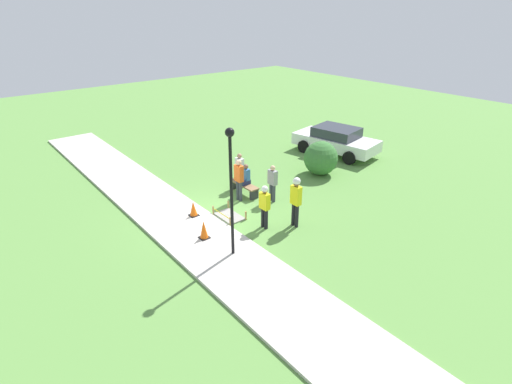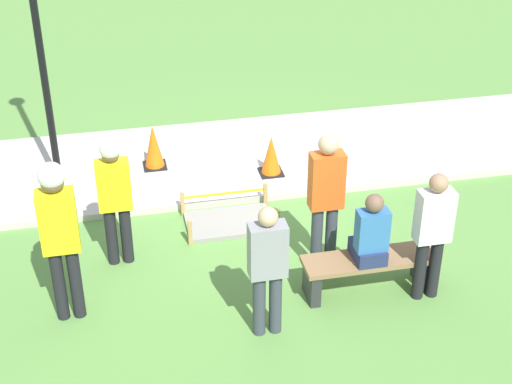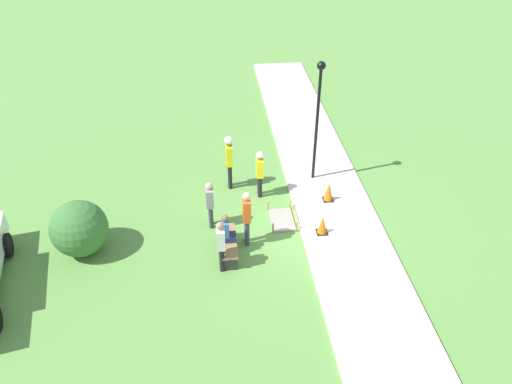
{
  "view_description": "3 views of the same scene",
  "coord_description": "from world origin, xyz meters",
  "px_view_note": "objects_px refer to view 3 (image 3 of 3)",
  "views": [
    {
      "loc": [
        11.77,
        -7.3,
        7.52
      ],
      "look_at": [
        0.58,
        1.74,
        0.74
      ],
      "focal_mm": 28.0,
      "sensor_mm": 36.0,
      "label": 1
    },
    {
      "loc": [
        2.0,
        9.22,
        5.71
      ],
      "look_at": [
        0.36,
        1.53,
        1.1
      ],
      "focal_mm": 55.0,
      "sensor_mm": 36.0,
      "label": 2
    },
    {
      "loc": [
        -11.78,
        2.6,
        9.79
      ],
      "look_at": [
        0.91,
        1.26,
        0.88
      ],
      "focal_mm": 35.0,
      "sensor_mm": 36.0,
      "label": 3
    }
  ],
  "objects_px": {
    "bystander_in_orange_shirt": "(247,215)",
    "park_bench": "(229,244)",
    "person_seated_on_bench": "(226,230)",
    "bystander_in_white_shirt": "(210,202)",
    "worker_supervisor": "(260,170)",
    "worker_assistant": "(229,157)",
    "lamppost_near": "(318,106)",
    "traffic_cone_near_patch": "(322,225)",
    "traffic_cone_far_patch": "(329,192)",
    "bystander_in_gray_shirt": "(221,243)"
  },
  "relations": [
    {
      "from": "traffic_cone_far_patch",
      "to": "lamppost_near",
      "type": "relative_size",
      "value": 0.16
    },
    {
      "from": "traffic_cone_near_patch",
      "to": "bystander_in_gray_shirt",
      "type": "bearing_deg",
      "value": 110.1
    },
    {
      "from": "traffic_cone_near_patch",
      "to": "traffic_cone_far_patch",
      "type": "relative_size",
      "value": 0.89
    },
    {
      "from": "worker_supervisor",
      "to": "lamppost_near",
      "type": "distance_m",
      "value": 2.81
    },
    {
      "from": "worker_supervisor",
      "to": "bystander_in_gray_shirt",
      "type": "bearing_deg",
      "value": 157.2
    },
    {
      "from": "bystander_in_white_shirt",
      "to": "lamppost_near",
      "type": "relative_size",
      "value": 0.38
    },
    {
      "from": "traffic_cone_far_patch",
      "to": "worker_supervisor",
      "type": "distance_m",
      "value": 2.37
    },
    {
      "from": "worker_supervisor",
      "to": "worker_assistant",
      "type": "xyz_separation_m",
      "value": [
        0.62,
        0.96,
        0.2
      ]
    },
    {
      "from": "traffic_cone_far_patch",
      "to": "bystander_in_white_shirt",
      "type": "distance_m",
      "value": 4.01
    },
    {
      "from": "person_seated_on_bench",
      "to": "bystander_in_gray_shirt",
      "type": "height_order",
      "value": "bystander_in_gray_shirt"
    },
    {
      "from": "bystander_in_white_shirt",
      "to": "lamppost_near",
      "type": "distance_m",
      "value": 4.71
    },
    {
      "from": "person_seated_on_bench",
      "to": "bystander_in_gray_shirt",
      "type": "distance_m",
      "value": 0.68
    },
    {
      "from": "park_bench",
      "to": "person_seated_on_bench",
      "type": "height_order",
      "value": "person_seated_on_bench"
    },
    {
      "from": "park_bench",
      "to": "bystander_in_white_shirt",
      "type": "distance_m",
      "value": 1.51
    },
    {
      "from": "traffic_cone_far_patch",
      "to": "park_bench",
      "type": "height_order",
      "value": "traffic_cone_far_patch"
    },
    {
      "from": "traffic_cone_far_patch",
      "to": "lamppost_near",
      "type": "distance_m",
      "value": 2.8
    },
    {
      "from": "bystander_in_orange_shirt",
      "to": "bystander_in_gray_shirt",
      "type": "bearing_deg",
      "value": 141.79
    },
    {
      "from": "lamppost_near",
      "to": "traffic_cone_near_patch",
      "type": "bearing_deg",
      "value": 173.78
    },
    {
      "from": "bystander_in_orange_shirt",
      "to": "lamppost_near",
      "type": "xyz_separation_m",
      "value": [
        3.17,
        -2.63,
        1.81
      ]
    },
    {
      "from": "worker_assistant",
      "to": "bystander_in_white_shirt",
      "type": "xyz_separation_m",
      "value": [
        -2.1,
        0.72,
        -0.31
      ]
    },
    {
      "from": "worker_assistant",
      "to": "traffic_cone_far_patch",
      "type": "bearing_deg",
      "value": -111.72
    },
    {
      "from": "bystander_in_white_shirt",
      "to": "traffic_cone_near_patch",
      "type": "bearing_deg",
      "value": -103.75
    },
    {
      "from": "traffic_cone_far_patch",
      "to": "bystander_in_gray_shirt",
      "type": "xyz_separation_m",
      "value": [
        -2.78,
        3.65,
        0.48
      ]
    },
    {
      "from": "park_bench",
      "to": "worker_assistant",
      "type": "distance_m",
      "value": 3.54
    },
    {
      "from": "bystander_in_white_shirt",
      "to": "lamppost_near",
      "type": "bearing_deg",
      "value": -58.55
    },
    {
      "from": "traffic_cone_far_patch",
      "to": "park_bench",
      "type": "xyz_separation_m",
      "value": [
        -2.16,
        3.42,
        -0.1
      ]
    },
    {
      "from": "bystander_in_orange_shirt",
      "to": "bystander_in_gray_shirt",
      "type": "xyz_separation_m",
      "value": [
        -1.01,
        0.79,
        -0.13
      ]
    },
    {
      "from": "traffic_cone_near_patch",
      "to": "bystander_in_orange_shirt",
      "type": "relative_size",
      "value": 0.33
    },
    {
      "from": "traffic_cone_near_patch",
      "to": "person_seated_on_bench",
      "type": "distance_m",
      "value": 2.97
    },
    {
      "from": "person_seated_on_bench",
      "to": "worker_assistant",
      "type": "xyz_separation_m",
      "value": [
        3.39,
        -0.3,
        0.38
      ]
    },
    {
      "from": "traffic_cone_far_patch",
      "to": "bystander_in_white_shirt",
      "type": "xyz_separation_m",
      "value": [
        -0.84,
        3.89,
        0.47
      ]
    },
    {
      "from": "person_seated_on_bench",
      "to": "lamppost_near",
      "type": "distance_m",
      "value": 5.2
    },
    {
      "from": "person_seated_on_bench",
      "to": "bystander_in_white_shirt",
      "type": "relative_size",
      "value": 0.56
    },
    {
      "from": "person_seated_on_bench",
      "to": "bystander_in_orange_shirt",
      "type": "distance_m",
      "value": 0.74
    },
    {
      "from": "bystander_in_gray_shirt",
      "to": "bystander_in_white_shirt",
      "type": "relative_size",
      "value": 1.02
    },
    {
      "from": "park_bench",
      "to": "bystander_in_gray_shirt",
      "type": "relative_size",
      "value": 0.96
    },
    {
      "from": "bystander_in_orange_shirt",
      "to": "park_bench",
      "type": "bearing_deg",
      "value": 124.53
    },
    {
      "from": "person_seated_on_bench",
      "to": "park_bench",
      "type": "bearing_deg",
      "value": -120.04
    },
    {
      "from": "worker_assistant",
      "to": "lamppost_near",
      "type": "distance_m",
      "value": 3.37
    },
    {
      "from": "bystander_in_white_shirt",
      "to": "bystander_in_orange_shirt",
      "type": "bearing_deg",
      "value": -132.18
    },
    {
      "from": "bystander_in_orange_shirt",
      "to": "bystander_in_gray_shirt",
      "type": "relative_size",
      "value": 1.12
    },
    {
      "from": "worker_assistant",
      "to": "bystander_in_gray_shirt",
      "type": "height_order",
      "value": "worker_assistant"
    },
    {
      "from": "park_bench",
      "to": "bystander_in_orange_shirt",
      "type": "distance_m",
      "value": 0.98
    },
    {
      "from": "person_seated_on_bench",
      "to": "bystander_in_gray_shirt",
      "type": "relative_size",
      "value": 0.55
    },
    {
      "from": "traffic_cone_far_patch",
      "to": "lamppost_near",
      "type": "height_order",
      "value": "lamppost_near"
    },
    {
      "from": "person_seated_on_bench",
      "to": "worker_assistant",
      "type": "height_order",
      "value": "worker_assistant"
    },
    {
      "from": "traffic_cone_near_patch",
      "to": "traffic_cone_far_patch",
      "type": "distance_m",
      "value": 1.75
    },
    {
      "from": "traffic_cone_far_patch",
      "to": "person_seated_on_bench",
      "type": "bearing_deg",
      "value": 121.56
    },
    {
      "from": "traffic_cone_far_patch",
      "to": "person_seated_on_bench",
      "type": "distance_m",
      "value": 4.09
    },
    {
      "from": "person_seated_on_bench",
      "to": "worker_supervisor",
      "type": "xyz_separation_m",
      "value": [
        2.78,
        -1.26,
        0.18
      ]
    }
  ]
}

